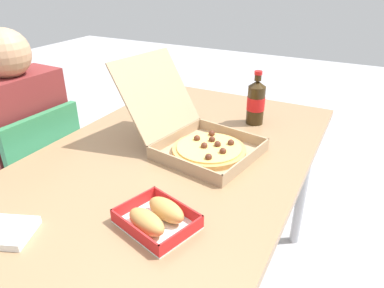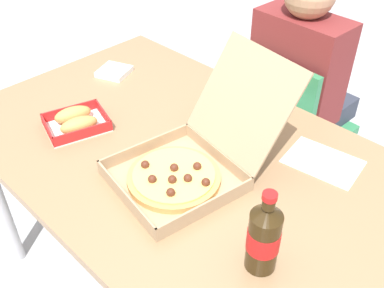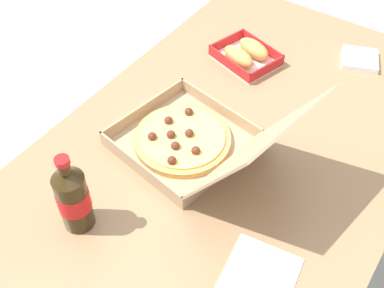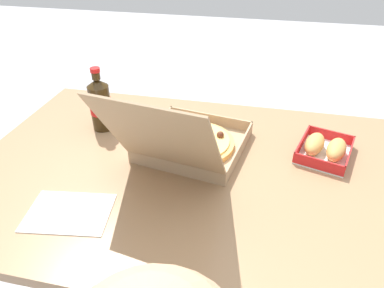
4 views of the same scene
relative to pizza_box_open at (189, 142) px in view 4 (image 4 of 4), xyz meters
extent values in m
cube|color=#997551|center=(-0.09, 0.07, -0.06)|extent=(1.46, 0.89, 0.03)
cylinder|color=#B7B7BC|center=(-0.75, -0.31, -0.44)|extent=(0.05, 0.05, 0.73)
cylinder|color=#B7B7BC|center=(0.57, -0.31, -0.44)|extent=(0.05, 0.05, 0.73)
cube|color=tan|center=(-0.01, -0.04, -0.04)|extent=(0.36, 0.36, 0.01)
cube|color=tan|center=(-0.03, -0.19, -0.02)|extent=(0.31, 0.06, 0.04)
cube|color=tan|center=(-0.16, -0.02, -0.02)|extent=(0.06, 0.31, 0.04)
cube|color=tan|center=(0.14, -0.07, -0.02)|extent=(0.06, 0.31, 0.04)
cube|color=tan|center=(0.02, 0.11, -0.02)|extent=(0.31, 0.06, 0.04)
cube|color=tan|center=(0.03, 0.19, 0.13)|extent=(0.33, 0.22, 0.26)
cylinder|color=tan|center=(-0.01, -0.04, -0.03)|extent=(0.26, 0.26, 0.02)
cylinder|color=#EAC666|center=(-0.01, -0.04, -0.02)|extent=(0.23, 0.23, 0.01)
sphere|color=#562819|center=(0.02, 0.02, -0.01)|extent=(0.02, 0.02, 0.02)
sphere|color=#562819|center=(0.01, -0.07, -0.01)|extent=(0.02, 0.02, 0.02)
sphere|color=#562819|center=(-0.02, -0.03, -0.01)|extent=(0.02, 0.02, 0.02)
sphere|color=#562819|center=(-0.09, -0.08, -0.01)|extent=(0.02, 0.02, 0.02)
sphere|color=#562819|center=(0.04, -0.03, -0.01)|extent=(0.02, 0.02, 0.02)
sphere|color=#562819|center=(0.08, -0.01, -0.01)|extent=(0.02, 0.02, 0.02)
sphere|color=#562819|center=(0.04, -0.10, -0.01)|extent=(0.02, 0.02, 0.02)
sphere|color=#562819|center=(-0.03, -0.10, -0.01)|extent=(0.02, 0.02, 0.02)
cube|color=white|center=(-0.42, -0.09, -0.04)|extent=(0.20, 0.23, 0.00)
cube|color=red|center=(-0.44, -0.18, -0.02)|extent=(0.15, 0.05, 0.03)
cube|color=red|center=(-0.39, 0.00, -0.02)|extent=(0.15, 0.05, 0.03)
cube|color=red|center=(-0.49, -0.07, -0.02)|extent=(0.06, 0.18, 0.03)
cube|color=red|center=(-0.35, -0.11, -0.02)|extent=(0.06, 0.18, 0.03)
ellipsoid|color=tan|center=(-0.45, -0.08, -0.01)|extent=(0.09, 0.13, 0.05)
ellipsoid|color=tan|center=(-0.39, -0.10, -0.01)|extent=(0.09, 0.13, 0.05)
cylinder|color=#33230F|center=(0.33, -0.10, 0.03)|extent=(0.07, 0.07, 0.16)
cone|color=#33230F|center=(0.33, -0.10, 0.13)|extent=(0.07, 0.07, 0.02)
cylinder|color=#33230F|center=(0.33, -0.10, 0.15)|extent=(0.03, 0.03, 0.02)
cylinder|color=red|center=(0.33, -0.10, 0.17)|extent=(0.03, 0.03, 0.01)
cylinder|color=red|center=(0.33, -0.10, 0.04)|extent=(0.07, 0.07, 0.06)
cube|color=white|center=(0.24, 0.32, -0.04)|extent=(0.23, 0.18, 0.00)
camera|label=1|loc=(-1.01, -0.50, 0.55)|focal=33.05mm
camera|label=2|loc=(0.67, -0.66, 0.80)|focal=41.61mm
camera|label=3|loc=(0.71, 0.48, 0.91)|focal=45.29mm
camera|label=4|loc=(-0.20, 0.89, 0.59)|focal=32.88mm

